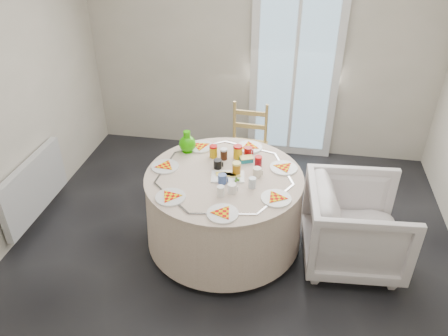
% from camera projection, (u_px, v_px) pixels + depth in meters
% --- Properties ---
extents(floor, '(4.00, 4.00, 0.00)m').
position_uv_depth(floor, '(231.00, 256.00, 3.90)').
color(floor, black).
rests_on(floor, ground).
extents(wall_back, '(4.00, 0.02, 2.60)m').
position_uv_depth(wall_back, '(261.00, 46.00, 4.87)').
color(wall_back, '#BCB5A3').
rests_on(wall_back, floor).
extents(glass_door, '(1.00, 0.08, 2.10)m').
position_uv_depth(glass_door, '(295.00, 71.00, 4.90)').
color(glass_door, silver).
rests_on(glass_door, floor).
extents(radiator, '(0.07, 1.00, 0.55)m').
position_uv_depth(radiator, '(34.00, 187.00, 4.15)').
color(radiator, silver).
rests_on(radiator, floor).
extents(table, '(1.38, 1.38, 0.70)m').
position_uv_depth(table, '(224.00, 208.00, 3.88)').
color(table, beige).
rests_on(table, floor).
extents(wooden_chair, '(0.43, 0.41, 0.90)m').
position_uv_depth(wooden_chair, '(247.00, 146.00, 4.64)').
color(wooden_chair, tan).
rests_on(wooden_chair, floor).
extents(armchair, '(0.81, 0.86, 0.83)m').
position_uv_depth(armchair, '(356.00, 224.00, 3.67)').
color(armchair, silver).
rests_on(armchair, floor).
extents(place_settings, '(1.47, 1.47, 0.02)m').
position_uv_depth(place_settings, '(224.00, 171.00, 3.66)').
color(place_settings, silver).
rests_on(place_settings, table).
extents(jar_cluster, '(0.53, 0.41, 0.14)m').
position_uv_depth(jar_cluster, '(234.00, 153.00, 3.82)').
color(jar_cluster, '#AD3E16').
rests_on(jar_cluster, table).
extents(butter_tub, '(0.14, 0.12, 0.05)m').
position_uv_depth(butter_tub, '(246.00, 156.00, 3.85)').
color(butter_tub, teal).
rests_on(butter_tub, table).
extents(green_pitcher, '(0.20, 0.20, 0.20)m').
position_uv_depth(green_pitcher, '(187.00, 137.00, 3.95)').
color(green_pitcher, '#28AB02').
rests_on(green_pitcher, table).
extents(cheese_platter, '(0.30, 0.22, 0.04)m').
position_uv_depth(cheese_platter, '(228.00, 173.00, 3.64)').
color(cheese_platter, white).
rests_on(cheese_platter, table).
extents(mugs_glasses, '(0.71, 0.71, 0.10)m').
position_uv_depth(mugs_glasses, '(236.00, 169.00, 3.62)').
color(mugs_glasses, '#ABA3A4').
rests_on(mugs_glasses, table).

